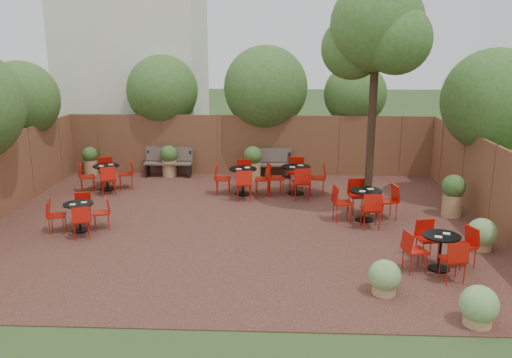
{
  "coord_description": "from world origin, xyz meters",
  "views": [
    {
      "loc": [
        1.0,
        -12.2,
        4.25
      ],
      "look_at": [
        0.41,
        0.5,
        1.0
      ],
      "focal_mm": 37.09,
      "sensor_mm": 36.0,
      "label": 1
    }
  ],
  "objects": [
    {
      "name": "neighbour_building",
      "position": [
        -4.5,
        8.0,
        4.0
      ],
      "size": [
        5.0,
        4.0,
        8.0
      ],
      "primitive_type": "cube",
      "color": "silver",
      "rests_on": "ground"
    },
    {
      "name": "park_bench_left",
      "position": [
        -2.65,
        4.63,
        0.51
      ],
      "size": [
        1.55,
        0.5,
        0.95
      ],
      "rotation": [
        0.0,
        0.0,
        0.0
      ],
      "color": "brown",
      "rests_on": "courtyard_paving"
    },
    {
      "name": "fence_back",
      "position": [
        0.0,
        5.0,
        1.0
      ],
      "size": [
        12.0,
        0.08,
        2.0
      ],
      "primitive_type": "cube",
      "color": "brown",
      "rests_on": "ground"
    },
    {
      "name": "ground",
      "position": [
        0.0,
        0.0,
        0.0
      ],
      "size": [
        80.0,
        80.0,
        0.0
      ],
      "primitive_type": "plane",
      "color": "#354F23",
      "rests_on": "ground"
    },
    {
      "name": "park_bench_right",
      "position": [
        0.64,
        4.63,
        0.5
      ],
      "size": [
        1.54,
        0.63,
        0.93
      ],
      "rotation": [
        0.0,
        0.0,
        0.1
      ],
      "color": "brown",
      "rests_on": "courtyard_paving"
    },
    {
      "name": "courtyard_tree",
      "position": [
        3.25,
        0.92,
        4.49
      ],
      "size": [
        2.49,
        2.39,
        5.79
      ],
      "rotation": [
        0.0,
        0.0,
        0.37
      ],
      "color": "black",
      "rests_on": "courtyard_paving"
    },
    {
      "name": "planters",
      "position": [
        -0.12,
        3.46,
        0.58
      ],
      "size": [
        11.21,
        4.47,
        1.08
      ],
      "color": "#A57B52",
      "rests_on": "courtyard_paving"
    },
    {
      "name": "fence_right",
      "position": [
        6.0,
        0.0,
        1.0
      ],
      "size": [
        0.08,
        10.0,
        2.0
      ],
      "primitive_type": "cube",
      "color": "brown",
      "rests_on": "ground"
    },
    {
      "name": "low_shrubs",
      "position": [
        4.2,
        -3.13,
        0.33
      ],
      "size": [
        3.04,
        3.78,
        0.68
      ],
      "color": "#A57B52",
      "rests_on": "courtyard_paving"
    },
    {
      "name": "overhang_foliage",
      "position": [
        -1.21,
        2.98,
        2.77
      ],
      "size": [
        15.86,
        10.44,
        2.8
      ],
      "color": "#30591C",
      "rests_on": "ground"
    },
    {
      "name": "courtyard_paving",
      "position": [
        0.0,
        0.0,
        0.01
      ],
      "size": [
        12.0,
        10.0,
        0.02
      ],
      "primitive_type": "cube",
      "color": "#3A1D17",
      "rests_on": "ground"
    },
    {
      "name": "bistro_tables",
      "position": [
        0.32,
        1.13,
        0.46
      ],
      "size": [
        9.78,
        6.93,
        0.95
      ],
      "color": "black",
      "rests_on": "courtyard_paving"
    }
  ]
}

